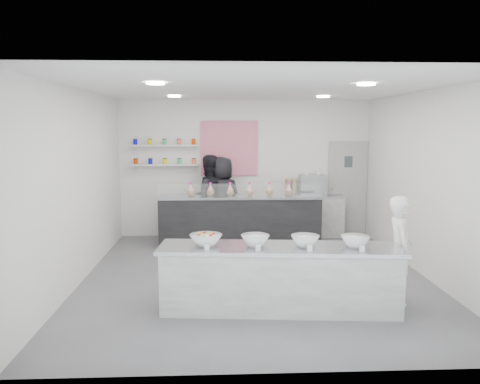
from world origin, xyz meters
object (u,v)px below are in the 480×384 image
(espresso_machine, at_px, (312,186))
(staff_left, at_px, (208,198))
(espresso_ledge, at_px, (315,216))
(prep_counter, at_px, (280,278))
(back_bar, at_px, (240,220))
(woman_prep, at_px, (400,250))
(staff_right, at_px, (222,198))

(espresso_machine, bearing_deg, staff_left, -175.48)
(espresso_ledge, relative_size, espresso_machine, 2.13)
(prep_counter, bearing_deg, staff_left, 109.34)
(prep_counter, xyz_separation_m, back_bar, (-0.37, 3.48, 0.08))
(espresso_ledge, relative_size, woman_prep, 0.83)
(espresso_ledge, bearing_deg, staff_right, -175.02)
(staff_right, bearing_deg, woman_prep, 99.77)
(espresso_ledge, xyz_separation_m, woman_prep, (0.34, -3.98, 0.29))
(woman_prep, bearing_deg, back_bar, 39.56)
(back_bar, xyz_separation_m, staff_right, (-0.36, 0.50, 0.38))
(back_bar, height_order, woman_prep, woman_prep)
(staff_left, bearing_deg, woman_prep, 111.85)
(woman_prep, xyz_separation_m, staff_left, (-2.69, 3.80, 0.17))
(back_bar, bearing_deg, prep_counter, -83.04)
(espresso_ledge, height_order, woman_prep, woman_prep)
(espresso_machine, height_order, woman_prep, woman_prep)
(prep_counter, relative_size, woman_prep, 2.13)
(espresso_machine, relative_size, staff_right, 0.32)
(woman_prep, relative_size, staff_left, 0.82)
(prep_counter, bearing_deg, espresso_ledge, 77.17)
(espresso_machine, xyz_separation_m, woman_prep, (0.42, -3.98, -0.39))
(woman_prep, height_order, staff_left, staff_left)
(woman_prep, bearing_deg, espresso_ledge, 12.62)
(espresso_ledge, bearing_deg, staff_left, -175.63)
(staff_left, bearing_deg, staff_right, 166.48)
(espresso_ledge, bearing_deg, woman_prep, -85.15)
(back_bar, height_order, espresso_ledge, back_bar)
(prep_counter, distance_m, espresso_ledge, 4.37)
(staff_left, bearing_deg, espresso_machine, 171.00)
(staff_left, bearing_deg, prep_counter, 90.90)
(woman_prep, bearing_deg, staff_right, 40.12)
(prep_counter, height_order, woman_prep, woman_prep)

